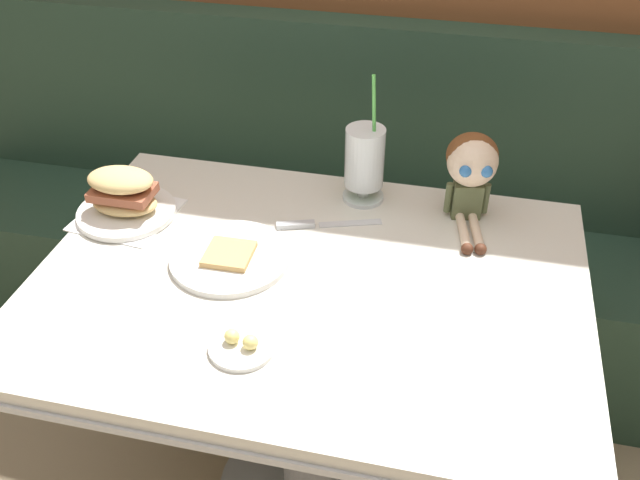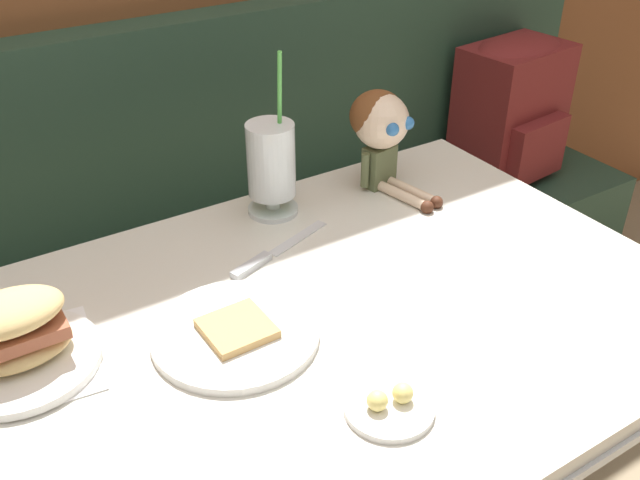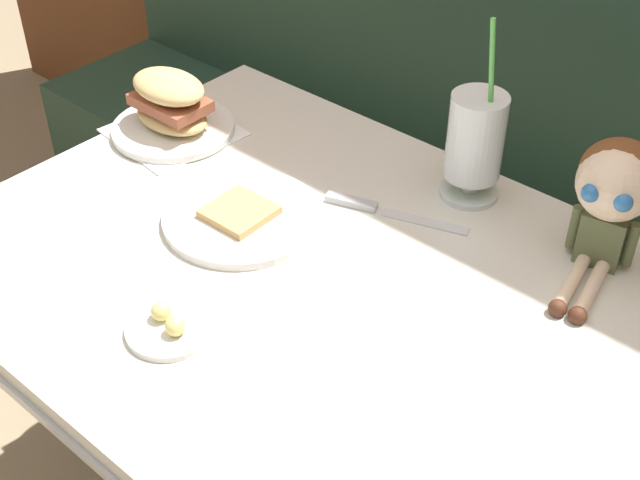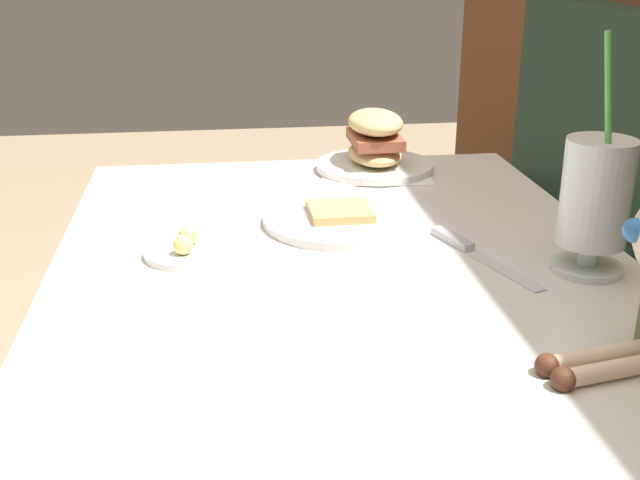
% 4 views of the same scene
% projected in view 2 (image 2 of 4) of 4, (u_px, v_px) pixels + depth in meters
% --- Properties ---
extents(booth_bench, '(2.60, 0.48, 1.00)m').
position_uv_depth(booth_bench, '(200.00, 307.00, 1.78)').
color(booth_bench, '#233D2D').
rests_on(booth_bench, ground).
extents(diner_table, '(1.11, 0.81, 0.74)m').
position_uv_depth(diner_table, '(339.00, 397.00, 1.21)').
color(diner_table, silver).
rests_on(diner_table, ground).
extents(toast_plate, '(0.25, 0.25, 0.03)m').
position_uv_depth(toast_plate, '(236.00, 333.00, 1.04)').
color(toast_plate, white).
rests_on(toast_plate, diner_table).
extents(milkshake_glass, '(0.10, 0.10, 0.32)m').
position_uv_depth(milkshake_glass, '(271.00, 164.00, 1.30)').
color(milkshake_glass, silver).
rests_on(milkshake_glass, diner_table).
extents(sandwich_plate, '(0.22, 0.22, 0.12)m').
position_uv_depth(sandwich_plate, '(15.00, 341.00, 0.97)').
color(sandwich_plate, white).
rests_on(sandwich_plate, diner_table).
extents(butter_saucer, '(0.12, 0.12, 0.04)m').
position_uv_depth(butter_saucer, '(389.00, 404.00, 0.92)').
color(butter_saucer, white).
rests_on(butter_saucer, diner_table).
extents(butter_knife, '(0.23, 0.09, 0.01)m').
position_uv_depth(butter_knife, '(265.00, 258.00, 1.21)').
color(butter_knife, silver).
rests_on(butter_knife, diner_table).
extents(seated_doll, '(0.13, 0.23, 0.20)m').
position_uv_depth(seated_doll, '(381.00, 126.00, 1.38)').
color(seated_doll, '#5B6642').
rests_on(seated_doll, diner_table).
extents(backpack, '(0.32, 0.27, 0.41)m').
position_uv_depth(backpack, '(513.00, 105.00, 2.03)').
color(backpack, maroon).
rests_on(backpack, booth_bench).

